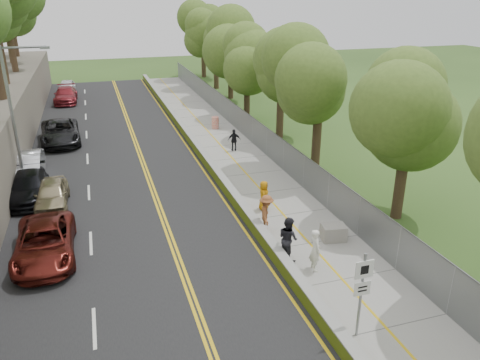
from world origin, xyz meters
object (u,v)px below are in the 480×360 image
construction_barrel (215,123)px  person_far (234,140)px  car_2 (45,242)px  painter_0 (264,195)px  concrete_block (333,232)px  signpost (362,287)px  streetlight (16,109)px

construction_barrel → person_far: person_far is taller
car_2 → painter_0: size_ratio=3.30×
concrete_block → car_2: car_2 is taller
car_2 → person_far: bearing=43.6°
concrete_block → car_2: 12.59m
signpost → concrete_block: 6.63m
car_2 → person_far: size_ratio=3.32×
person_far → construction_barrel: bearing=-81.7°
car_2 → painter_0: (10.45, 1.65, 0.07)m
signpost → concrete_block: (2.32, 6.02, -1.56)m
construction_barrel → concrete_block: 19.67m
signpost → construction_barrel: size_ratio=3.19×
signpost → concrete_block: size_ratio=2.89×
painter_0 → person_far: bearing=16.8°
concrete_block → painter_0: (-1.92, 3.94, 0.43)m
signpost → person_far: bearing=84.9°
signpost → car_2: signpost is taller
streetlight → painter_0: size_ratio=5.10×
streetlight → construction_barrel: 16.53m
painter_0 → streetlight: bearing=84.1°
streetlight → concrete_block: streetlight is taller
car_2 → person_far: (11.80, 11.33, 0.07)m
streetlight → concrete_block: size_ratio=7.47×
concrete_block → painter_0: bearing=116.0°
person_far → signpost: bearing=95.1°
construction_barrel → concrete_block: (0.37, -19.67, -0.13)m
car_2 → construction_barrel: bearing=55.1°
streetlight → car_2: bearing=-80.5°
concrete_block → painter_0: size_ratio=0.68×
streetlight → car_2: (1.46, -8.70, -3.88)m
signpost → painter_0: bearing=87.7°
construction_barrel → painter_0: bearing=-95.6°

